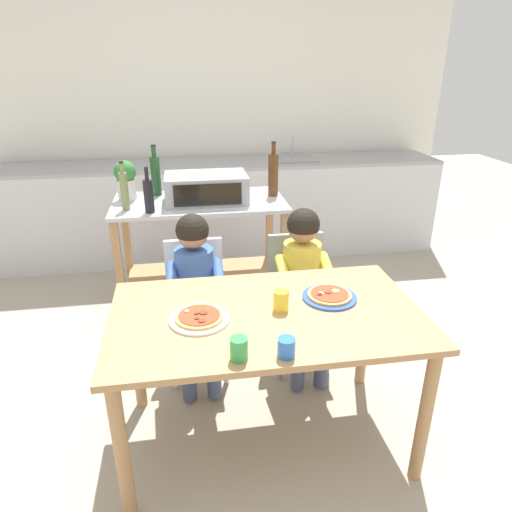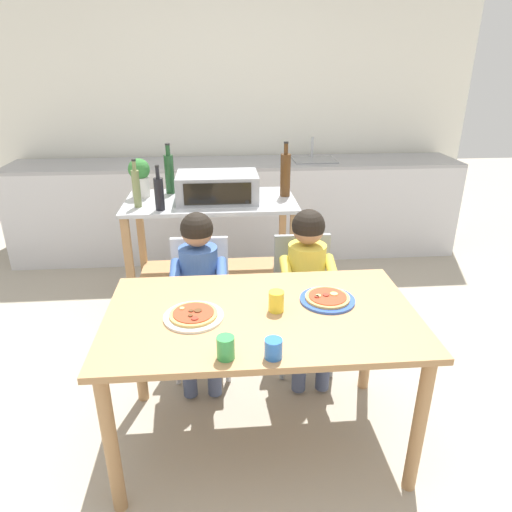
{
  "view_description": "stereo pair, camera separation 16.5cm",
  "coord_description": "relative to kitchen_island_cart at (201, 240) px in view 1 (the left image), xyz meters",
  "views": [
    {
      "loc": [
        -0.34,
        -1.77,
        1.79
      ],
      "look_at": [
        0.0,
        0.3,
        0.89
      ],
      "focal_mm": 32.11,
      "sensor_mm": 36.0,
      "label": 1
    },
    {
      "loc": [
        -0.17,
        -1.79,
        1.79
      ],
      "look_at": [
        0.0,
        0.3,
        0.89
      ],
      "focal_mm": 32.11,
      "sensor_mm": 36.0,
      "label": 2
    }
  ],
  "objects": [
    {
      "name": "toaster_oven",
      "position": [
        0.05,
        -0.02,
        0.39
      ],
      "size": [
        0.55,
        0.36,
        0.19
      ],
      "color": "#999BA0",
      "rests_on": "kitchen_island_cart"
    },
    {
      "name": "bottle_slim_sauce",
      "position": [
        0.53,
        0.05,
        0.45
      ],
      "size": [
        0.07,
        0.07,
        0.38
      ],
      "color": "#4C2D14",
      "rests_on": "kitchen_island_cart"
    },
    {
      "name": "bottle_tall_green_wine",
      "position": [
        -0.29,
        0.2,
        0.44
      ],
      "size": [
        0.07,
        0.07,
        0.36
      ],
      "color": "#1E4723",
      "rests_on": "kitchen_island_cart"
    },
    {
      "name": "kitchen_counter",
      "position": [
        0.24,
        1.2,
        -0.15
      ],
      "size": [
        4.22,
        0.6,
        1.11
      ],
      "color": "silver",
      "rests_on": "ground"
    },
    {
      "name": "drinking_cup_yellow",
      "position": [
        0.3,
        -1.29,
        0.18
      ],
      "size": [
        0.07,
        0.07,
        0.1
      ],
      "primitive_type": "cylinder",
      "color": "yellow",
      "rests_on": "dining_table"
    },
    {
      "name": "dining_table",
      "position": [
        0.24,
        -1.3,
        0.04
      ],
      "size": [
        1.41,
        0.82,
        0.74
      ],
      "color": "#AD7F51",
      "rests_on": "ground"
    },
    {
      "name": "kitchen_island_cart",
      "position": [
        0.0,
        0.0,
        0.0
      ],
      "size": [
        1.18,
        0.62,
        0.9
      ],
      "color": "#B7BABF",
      "rests_on": "ground"
    },
    {
      "name": "drinking_cup_green",
      "position": [
        0.07,
        -1.63,
        0.18
      ],
      "size": [
        0.07,
        0.07,
        0.09
      ],
      "primitive_type": "cylinder",
      "color": "green",
      "rests_on": "dining_table"
    },
    {
      "name": "child_in_yellow_shirt",
      "position": [
        0.56,
        -0.76,
        0.05
      ],
      "size": [
        0.32,
        0.42,
        1.01
      ],
      "color": "#424C6B",
      "rests_on": "ground"
    },
    {
      "name": "bottle_brown_beer",
      "position": [
        -0.32,
        -0.21,
        0.4
      ],
      "size": [
        0.06,
        0.06,
        0.29
      ],
      "color": "black",
      "rests_on": "kitchen_island_cart"
    },
    {
      "name": "pizza_plate_white",
      "position": [
        -0.07,
        -1.32,
        0.15
      ],
      "size": [
        0.27,
        0.27,
        0.03
      ],
      "color": "white",
      "rests_on": "dining_table"
    },
    {
      "name": "dining_chair_left",
      "position": [
        -0.07,
        -0.63,
        -0.12
      ],
      "size": [
        0.36,
        0.36,
        0.81
      ],
      "color": "silver",
      "rests_on": "ground"
    },
    {
      "name": "back_wall_tiled",
      "position": [
        0.24,
        1.61,
        0.74
      ],
      "size": [
        4.69,
        0.12,
        2.7
      ],
      "color": "white",
      "rests_on": "ground"
    },
    {
      "name": "child_in_blue_striped_shirt",
      "position": [
        -0.07,
        -0.76,
        0.04
      ],
      "size": [
        0.32,
        0.42,
        1.01
      ],
      "color": "#424C6B",
      "rests_on": "ground"
    },
    {
      "name": "dining_chair_right",
      "position": [
        0.56,
        -0.64,
        -0.12
      ],
      "size": [
        0.36,
        0.36,
        0.81
      ],
      "color": "gray",
      "rests_on": "ground"
    },
    {
      "name": "ground_plane",
      "position": [
        0.24,
        -0.16,
        -0.61
      ],
      "size": [
        11.43,
        11.43,
        0.0
      ],
      "primitive_type": "plane",
      "color": "#A89E8C"
    },
    {
      "name": "bottle_dark_olive_oil",
      "position": [
        -0.48,
        -0.13,
        0.42
      ],
      "size": [
        0.05,
        0.05,
        0.31
      ],
      "color": "olive",
      "rests_on": "kitchen_island_cart"
    },
    {
      "name": "pizza_plate_blue_rimmed",
      "position": [
        0.56,
        -1.22,
        0.15
      ],
      "size": [
        0.26,
        0.26,
        0.03
      ],
      "color": "#3356B7",
      "rests_on": "dining_table"
    },
    {
      "name": "drinking_cup_blue",
      "position": [
        0.25,
        -1.64,
        0.17
      ],
      "size": [
        0.07,
        0.07,
        0.08
      ],
      "primitive_type": "cylinder",
      "color": "blue",
      "rests_on": "dining_table"
    },
    {
      "name": "potted_herb_plant",
      "position": [
        -0.49,
        0.11,
        0.44
      ],
      "size": [
        0.15,
        0.15,
        0.27
      ],
      "color": "beige",
      "rests_on": "kitchen_island_cart"
    }
  ]
}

